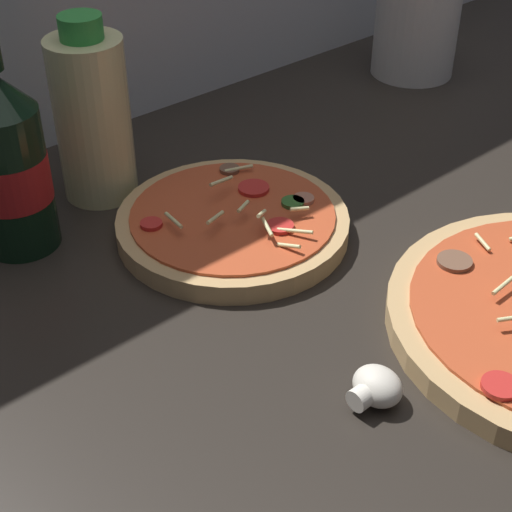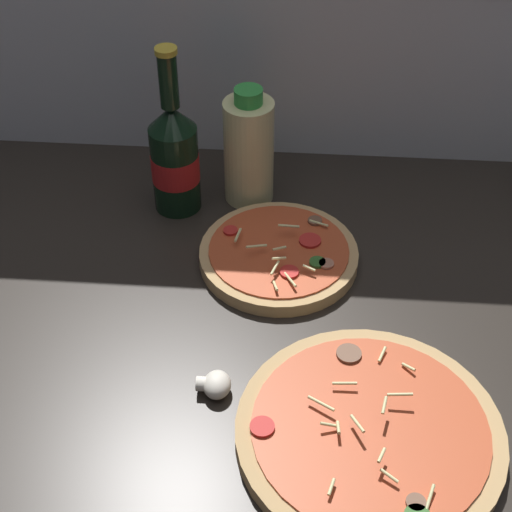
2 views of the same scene
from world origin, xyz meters
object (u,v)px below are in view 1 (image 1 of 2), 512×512
object	(u,v)px
beer_bottle	(6,158)
mushroom_right	(376,387)
oil_bottle	(93,117)
utensil_crock	(417,24)
pizza_far	(233,223)

from	to	relation	value
beer_bottle	mushroom_right	size ratio (longest dim) A/B	6.33
oil_bottle	mushroom_right	world-z (taller)	oil_bottle
oil_bottle	utensil_crock	bearing A→B (deg)	-0.74
mushroom_right	utensil_crock	distance (cm)	62.43
oil_bottle	utensil_crock	world-z (taller)	oil_bottle
pizza_far	beer_bottle	bearing A→B (deg)	143.61
beer_bottle	oil_bottle	bearing A→B (deg)	16.23
mushroom_right	utensil_crock	world-z (taller)	utensil_crock
oil_bottle	pizza_far	bearing A→B (deg)	-70.03
utensil_crock	mushroom_right	bearing A→B (deg)	-142.53
beer_bottle	utensil_crock	xyz separation A→B (cm)	(59.09, 2.44, -2.27)
pizza_far	beer_bottle	world-z (taller)	beer_bottle
beer_bottle	utensil_crock	bearing A→B (deg)	2.36
beer_bottle	oil_bottle	distance (cm)	10.99
beer_bottle	utensil_crock	distance (cm)	59.18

